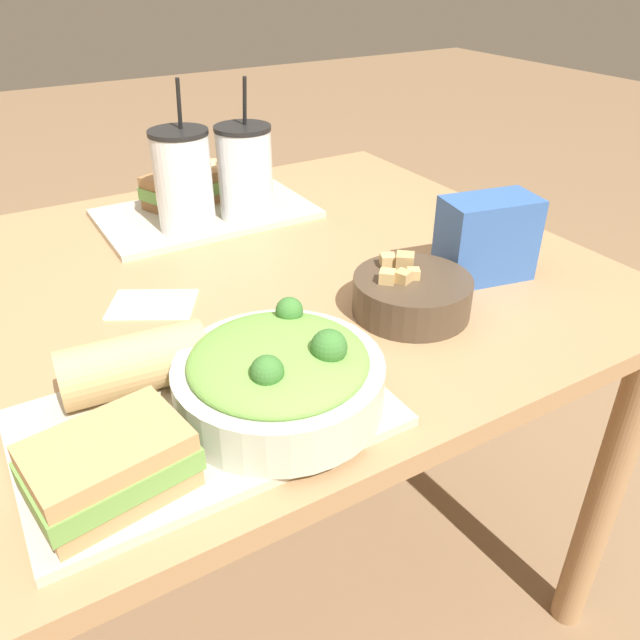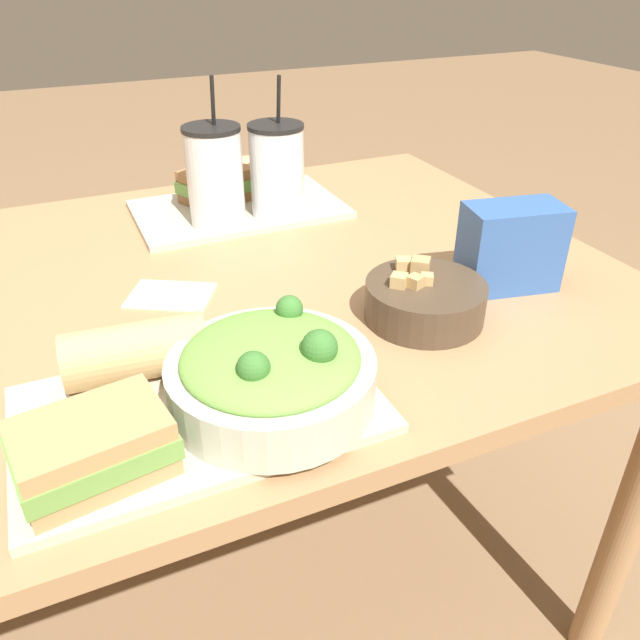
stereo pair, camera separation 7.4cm
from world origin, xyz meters
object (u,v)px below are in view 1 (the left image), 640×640
object	(u,v)px
drink_cup_dark	(184,184)
soup_bowl	(411,293)
salad_bowl	(280,375)
chip_bag	(487,238)
sandwich_far	(182,190)
baguette_far	(220,175)
sandwich_near	(110,466)
drink_cup_red	(245,175)
baguette_near	(136,363)
napkin_folded	(153,304)

from	to	relation	value
drink_cup_dark	soup_bowl	bearing A→B (deg)	-68.08
salad_bowl	chip_bag	distance (m)	0.46
soup_bowl	sandwich_far	distance (m)	0.56
baguette_far	sandwich_far	bearing A→B (deg)	122.21
soup_bowl	sandwich_near	xyz separation A→B (m)	(-0.46, -0.14, 0.01)
drink_cup_red	drink_cup_dark	bearing A→B (deg)	180.00
soup_bowl	drink_cup_dark	world-z (taller)	drink_cup_dark
salad_bowl	sandwich_far	world-z (taller)	salad_bowl
baguette_near	chip_bag	xyz separation A→B (m)	(0.56, 0.03, 0.02)
sandwich_far	drink_cup_red	bearing A→B (deg)	-75.93
sandwich_near	drink_cup_dark	bearing A→B (deg)	54.18
sandwich_far	napkin_folded	xyz separation A→B (m)	(-0.17, -0.34, -0.04)
sandwich_far	salad_bowl	bearing A→B (deg)	-123.59
salad_bowl	soup_bowl	size ratio (longest dim) A/B	1.38
drink_cup_dark	drink_cup_red	xyz separation A→B (m)	(0.12, 0.00, -0.00)
salad_bowl	sandwich_near	world-z (taller)	salad_bowl
soup_bowl	chip_bag	world-z (taller)	chip_bag
soup_bowl	baguette_near	world-z (taller)	baguette_near
chip_bag	napkin_folded	size ratio (longest dim) A/B	1.06
sandwich_near	sandwich_far	distance (m)	0.76
baguette_near	baguette_far	xyz separation A→B (m)	(0.35, 0.58, 0.00)
baguette_far	chip_bag	distance (m)	0.59
salad_bowl	sandwich_far	xyz separation A→B (m)	(0.12, 0.65, -0.01)
sandwich_near	baguette_far	bearing A→B (deg)	51.02
soup_bowl	baguette_near	distance (m)	0.39
sandwich_near	baguette_far	xyz separation A→B (m)	(0.42, 0.72, 0.00)
sandwich_far	drink_cup_red	size ratio (longest dim) A/B	0.65
soup_bowl	baguette_far	size ratio (longest dim) A/B	1.17
chip_bag	soup_bowl	bearing A→B (deg)	-157.55
sandwich_near	baguette_far	world-z (taller)	baguette_far
drink_cup_red	salad_bowl	bearing A→B (deg)	-111.43
soup_bowl	drink_cup_dark	xyz separation A→B (m)	(-0.17, 0.43, 0.06)
sandwich_near	sandwich_far	xyz separation A→B (m)	(0.32, 0.69, -0.00)
baguette_far	drink_cup_dark	world-z (taller)	drink_cup_dark
drink_cup_dark	napkin_folded	distance (m)	0.28
sandwich_far	baguette_far	world-z (taller)	baguette_far
napkin_folded	sandwich_far	bearing A→B (deg)	62.69
baguette_near	drink_cup_dark	world-z (taller)	drink_cup_dark
chip_bag	baguette_near	bearing A→B (deg)	-165.74
salad_bowl	sandwich_near	size ratio (longest dim) A/B	1.46
soup_bowl	napkin_folded	size ratio (longest dim) A/B	1.14
salad_bowl	sandwich_far	distance (m)	0.66
sandwich_near	drink_cup_dark	size ratio (longest dim) A/B	0.61
sandwich_near	baguette_near	bearing A→B (deg)	55.71
chip_bag	salad_bowl	bearing A→B (deg)	-150.91
drink_cup_dark	drink_cup_red	distance (m)	0.12
napkin_folded	chip_bag	bearing A→B (deg)	-20.16
salad_bowl	chip_bag	world-z (taller)	chip_bag
drink_cup_red	napkin_folded	size ratio (longest dim) A/B	1.69
baguette_far	napkin_folded	bearing A→B (deg)	155.42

